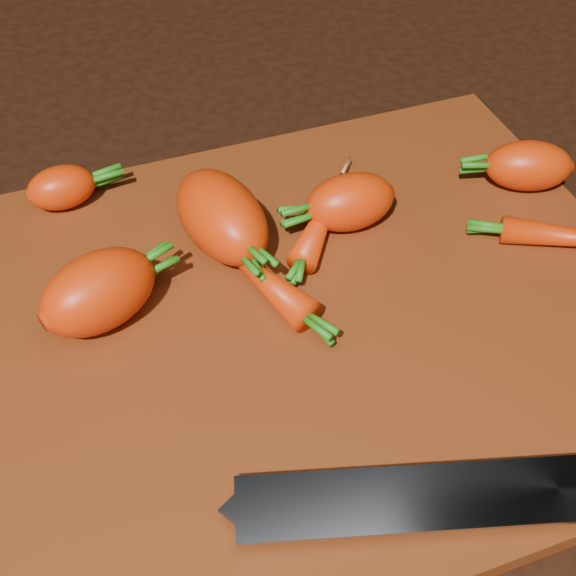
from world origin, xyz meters
name	(u,v)px	position (x,y,z in m)	size (l,w,h in m)	color
ground	(293,334)	(0.00, 0.00, -0.01)	(2.00, 2.00, 0.01)	black
cutting_board	(293,323)	(0.00, 0.00, 0.01)	(0.50, 0.40, 0.01)	maroon
carrot_0	(98,292)	(-0.12, 0.04, 0.04)	(0.08, 0.05, 0.05)	red
carrot_1	(222,217)	(-0.02, 0.08, 0.04)	(0.09, 0.05, 0.05)	red
carrot_2	(350,202)	(0.07, 0.07, 0.03)	(0.07, 0.04, 0.04)	red
carrot_3	(61,188)	(-0.12, 0.17, 0.03)	(0.05, 0.03, 0.03)	red
carrot_4	(528,166)	(0.22, 0.07, 0.03)	(0.07, 0.04, 0.04)	red
carrot_5	(323,216)	(0.05, 0.08, 0.02)	(0.11, 0.02, 0.02)	red
carrot_7	(261,278)	(-0.01, 0.03, 0.02)	(0.10, 0.02, 0.02)	red
knife	(479,494)	(0.05, -0.16, 0.02)	(0.35, 0.13, 0.02)	gray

